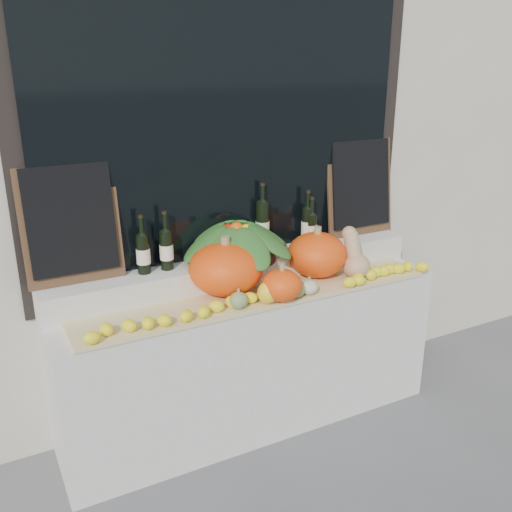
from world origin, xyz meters
TOP-DOWN VIEW (x-y plane):
  - storefront_facade at (0.00, 2.25)m, footprint 7.00×0.94m
  - display_sill at (0.00, 1.52)m, footprint 2.30×0.55m
  - rear_tier at (0.00, 1.68)m, footprint 2.30×0.25m
  - straw_bedding at (0.00, 1.40)m, footprint 2.10×0.32m
  - pumpkin_left at (-0.16, 1.51)m, footprint 0.44×0.44m
  - pumpkin_right at (0.44, 1.50)m, footprint 0.37×0.37m
  - pumpkin_center at (0.07, 1.28)m, footprint 0.24×0.24m
  - butternut_squash at (0.63, 1.38)m, footprint 0.17×0.22m
  - decorative_gourds at (0.04, 1.28)m, footprint 0.53×0.12m
  - lemon_heap at (0.00, 1.29)m, footprint 2.20×0.16m
  - produce_bowl at (-0.02, 1.66)m, footprint 0.71×0.71m
  - wine_bottle_far_left at (-0.57, 1.69)m, footprint 0.08×0.08m
  - wine_bottle_near_left at (-0.44, 1.69)m, footprint 0.08×0.08m
  - wine_bottle_tall at (0.19, 1.72)m, footprint 0.08×0.08m
  - wine_bottle_near_right at (0.50, 1.70)m, footprint 0.08×0.08m
  - wine_bottle_far_right at (0.51, 1.68)m, footprint 0.08×0.08m
  - chalkboard_left at (-0.92, 1.74)m, footprint 0.50×0.11m
  - chalkboard_right at (0.92, 1.74)m, footprint 0.50×0.11m

SIDE VIEW (x-z plane):
  - display_sill at x=0.00m, z-range 0.00..0.88m
  - straw_bedding at x=0.00m, z-range 0.88..0.90m
  - lemon_heap at x=0.00m, z-range 0.91..0.97m
  - decorative_gourds at x=0.04m, z-range 0.88..1.03m
  - rear_tier at x=0.00m, z-range 0.88..1.04m
  - pumpkin_center at x=0.07m, z-range 0.91..1.08m
  - butternut_squash at x=0.63m, z-range 0.87..1.17m
  - pumpkin_right at x=0.44m, z-range 0.91..1.17m
  - pumpkin_left at x=-0.16m, z-range 0.91..1.20m
  - wine_bottle_far_right at x=0.51m, z-range 0.99..1.30m
  - produce_bowl at x=-0.02m, z-range 1.03..1.26m
  - wine_bottle_far_left at x=-0.57m, z-range 0.99..1.32m
  - wine_bottle_near_left at x=-0.44m, z-range 0.99..1.32m
  - wine_bottle_near_right at x=0.50m, z-range 0.99..1.34m
  - wine_bottle_tall at x=0.19m, z-range 0.99..1.41m
  - chalkboard_left at x=-0.92m, z-range 1.05..1.67m
  - chalkboard_right at x=0.92m, z-range 1.05..1.67m
  - storefront_facade at x=0.00m, z-range 0.00..4.50m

